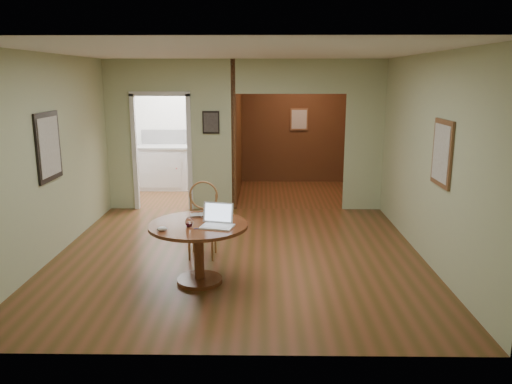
{
  "coord_description": "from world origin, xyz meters",
  "views": [
    {
      "loc": [
        0.33,
        -6.45,
        2.39
      ],
      "look_at": [
        0.24,
        -0.2,
        0.95
      ],
      "focal_mm": 35.0,
      "sensor_mm": 36.0,
      "label": 1
    }
  ],
  "objects_px": {
    "dining_table": "(199,239)",
    "open_laptop": "(218,220)",
    "closed_laptop": "(205,216)",
    "chair": "(203,215)"
  },
  "relations": [
    {
      "from": "open_laptop",
      "to": "closed_laptop",
      "type": "relative_size",
      "value": 1.14
    },
    {
      "from": "open_laptop",
      "to": "closed_laptop",
      "type": "distance_m",
      "value": 0.41
    },
    {
      "from": "dining_table",
      "to": "closed_laptop",
      "type": "distance_m",
      "value": 0.36
    },
    {
      "from": "open_laptop",
      "to": "dining_table",
      "type": "bearing_deg",
      "value": 178.0
    },
    {
      "from": "dining_table",
      "to": "open_laptop",
      "type": "relative_size",
      "value": 2.85
    },
    {
      "from": "dining_table",
      "to": "closed_laptop",
      "type": "xyz_separation_m",
      "value": [
        0.05,
        0.29,
        0.2
      ]
    },
    {
      "from": "open_laptop",
      "to": "closed_laptop",
      "type": "bearing_deg",
      "value": 130.87
    },
    {
      "from": "chair",
      "to": "open_laptop",
      "type": "relative_size",
      "value": 2.51
    },
    {
      "from": "closed_laptop",
      "to": "chair",
      "type": "bearing_deg",
      "value": 87.19
    },
    {
      "from": "dining_table",
      "to": "open_laptop",
      "type": "height_order",
      "value": "open_laptop"
    }
  ]
}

